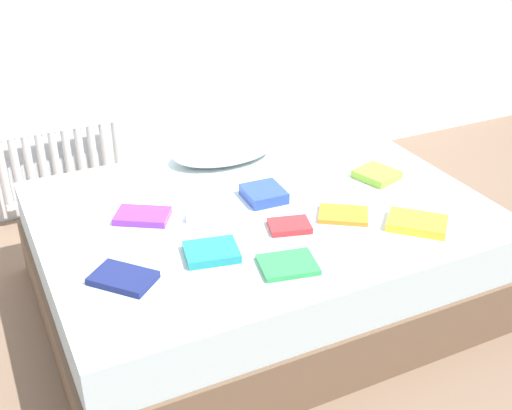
% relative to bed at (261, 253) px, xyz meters
% --- Properties ---
extents(ground_plane, '(8.00, 8.00, 0.00)m').
position_rel_bed_xyz_m(ground_plane, '(0.00, 0.00, -0.25)').
color(ground_plane, '#7F6651').
extents(bed, '(2.00, 1.50, 0.50)m').
position_rel_bed_xyz_m(bed, '(0.00, 0.00, 0.00)').
color(bed, brown).
rests_on(bed, ground).
extents(radiator, '(0.69, 0.04, 0.47)m').
position_rel_bed_xyz_m(radiator, '(-0.67, 1.20, 0.11)').
color(radiator, white).
rests_on(radiator, ground).
extents(pillow, '(0.55, 0.33, 0.11)m').
position_rel_bed_xyz_m(pillow, '(0.05, 0.54, 0.31)').
color(pillow, white).
rests_on(pillow, bed).
extents(textbook_white, '(0.24, 0.23, 0.04)m').
position_rel_bed_xyz_m(textbook_white, '(-0.24, -0.00, 0.27)').
color(textbook_white, white).
rests_on(textbook_white, bed).
extents(textbook_orange, '(0.26, 0.25, 0.02)m').
position_rel_bed_xyz_m(textbook_orange, '(0.28, -0.25, 0.26)').
color(textbook_orange, orange).
rests_on(textbook_orange, bed).
extents(textbook_blue, '(0.18, 0.19, 0.05)m').
position_rel_bed_xyz_m(textbook_blue, '(0.04, 0.06, 0.28)').
color(textbook_blue, '#2847B7').
rests_on(textbook_blue, bed).
extents(textbook_lime, '(0.22, 0.23, 0.04)m').
position_rel_bed_xyz_m(textbook_lime, '(0.64, 0.01, 0.27)').
color(textbook_lime, '#8CC638').
rests_on(textbook_lime, bed).
extents(textbook_teal, '(0.24, 0.21, 0.04)m').
position_rel_bed_xyz_m(textbook_teal, '(-0.36, -0.28, 0.27)').
color(textbook_teal, teal).
rests_on(textbook_teal, bed).
extents(textbook_green, '(0.25, 0.21, 0.02)m').
position_rel_bed_xyz_m(textbook_green, '(-0.12, -0.49, 0.26)').
color(textbook_green, green).
rests_on(textbook_green, bed).
extents(textbook_purple, '(0.27, 0.25, 0.03)m').
position_rel_bed_xyz_m(textbook_purple, '(-0.52, 0.12, 0.27)').
color(textbook_purple, purple).
rests_on(textbook_purple, bed).
extents(textbook_yellow, '(0.29, 0.29, 0.04)m').
position_rel_bed_xyz_m(textbook_yellow, '(0.52, -0.46, 0.27)').
color(textbook_yellow, yellow).
rests_on(textbook_yellow, bed).
extents(textbook_navy, '(0.27, 0.28, 0.03)m').
position_rel_bed_xyz_m(textbook_navy, '(-0.72, -0.30, 0.27)').
color(textbook_navy, navy).
rests_on(textbook_navy, bed).
extents(textbook_red, '(0.20, 0.17, 0.03)m').
position_rel_bed_xyz_m(textbook_red, '(0.02, -0.23, 0.27)').
color(textbook_red, red).
rests_on(textbook_red, bed).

